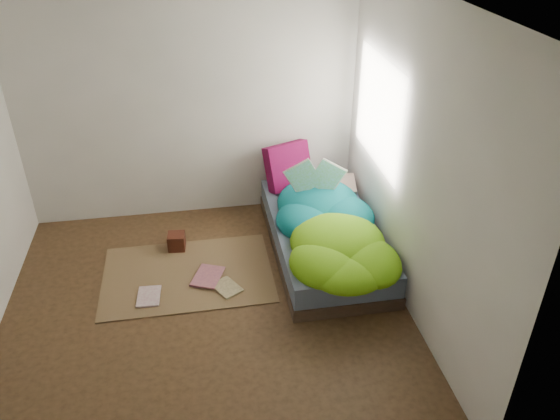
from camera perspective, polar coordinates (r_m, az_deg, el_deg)
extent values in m
cube|color=#3A2816|center=(4.91, -7.66, -10.44)|extent=(3.50, 3.50, 0.00)
cube|color=beige|center=(5.77, -9.54, 11.16)|extent=(3.50, 0.04, 2.60)
cube|color=beige|center=(2.75, -7.52, -14.27)|extent=(3.50, 0.04, 2.60)
cube|color=beige|center=(4.51, 13.92, 4.75)|extent=(0.04, 3.50, 2.60)
cube|color=white|center=(5.23, 10.23, 10.13)|extent=(0.01, 1.00, 1.20)
cube|color=#32291B|center=(5.57, 4.52, -3.73)|extent=(1.00, 2.00, 0.12)
cube|color=#485773|center=(5.47, 4.59, -2.28)|extent=(0.98, 1.96, 0.22)
cube|color=brown|center=(5.34, -9.60, -6.63)|extent=(1.60, 1.10, 0.01)
cube|color=beige|center=(5.93, 5.36, 2.46)|extent=(0.56, 0.40, 0.12)
cube|color=#4B052B|center=(5.93, 0.85, 4.62)|extent=(0.51, 0.32, 0.49)
cube|color=#38130C|center=(5.65, -10.75, -3.23)|extent=(0.18, 0.18, 0.17)
imported|color=silver|center=(5.14, -14.68, -8.81)|extent=(0.22, 0.29, 0.02)
imported|color=#B5686B|center=(5.28, -8.84, -6.72)|extent=(0.36, 0.40, 0.03)
imported|color=tan|center=(5.06, -6.50, -8.52)|extent=(0.31, 0.33, 0.02)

